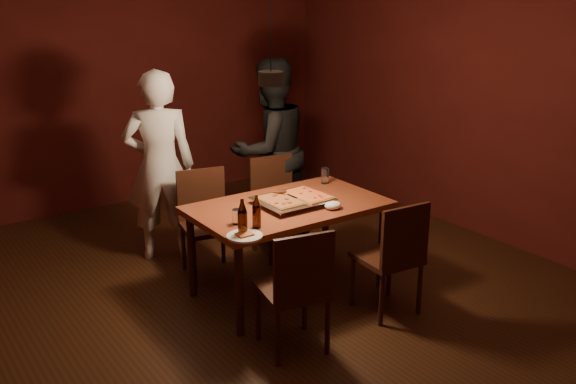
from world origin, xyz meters
TOP-DOWN VIEW (x-y plane):
  - room_shell at (0.00, 0.00)m, footprint 6.00×6.00m
  - dining_table at (0.19, 0.07)m, footprint 1.50×0.90m
  - chair_far_left at (-0.16, 0.80)m, footprint 0.50×0.50m
  - chair_far_right at (0.58, 0.82)m, footprint 0.48×0.48m
  - chair_near_left at (-0.28, -0.72)m, footprint 0.49×0.49m
  - chair_near_right at (0.62, -0.70)m, footprint 0.45×0.45m
  - pizza_tray at (0.22, 0.05)m, footprint 0.57×0.47m
  - pizza_meat at (0.10, 0.04)m, footprint 0.24×0.38m
  - pizza_cheese at (0.36, 0.03)m, footprint 0.28×0.41m
  - spatula at (0.24, 0.06)m, footprint 0.20×0.25m
  - beer_bottle_a at (-0.42, -0.28)m, footprint 0.07×0.07m
  - beer_bottle_b at (-0.27, -0.22)m, footprint 0.06×0.06m
  - water_glass_left at (-0.35, -0.08)m, footprint 0.07×0.07m
  - water_glass_right at (0.77, 0.34)m, footprint 0.07×0.07m
  - plate_slice at (-0.44, -0.33)m, footprint 0.25×0.25m
  - napkin at (0.41, -0.22)m, footprint 0.14×0.11m
  - diner_white at (-0.33, 1.30)m, footprint 0.73×0.62m
  - diner_dark at (0.75, 1.18)m, footprint 0.88×0.70m
  - pendant_lamp at (0.00, 0.00)m, footprint 0.18×0.18m

SIDE VIEW (x-z plane):
  - chair_far_left at x=-0.16m, z-range 0.29..0.78m
  - chair_far_right at x=0.58m, z-range 0.29..0.78m
  - chair_near_left at x=-0.28m, z-range 0.29..0.78m
  - chair_near_right at x=0.62m, z-range 0.29..0.78m
  - dining_table at x=0.19m, z-range 0.30..1.05m
  - plate_slice at x=-0.44m, z-range 0.75..0.77m
  - pizza_tray at x=0.22m, z-range 0.75..0.80m
  - napkin at x=0.41m, z-range 0.75..0.81m
  - water_glass_left at x=-0.35m, z-range 0.75..0.86m
  - pizza_meat at x=0.10m, z-range 0.80..0.82m
  - pizza_cheese at x=0.36m, z-range 0.80..0.82m
  - spatula at x=0.24m, z-range 0.79..0.83m
  - water_glass_right at x=0.77m, z-range 0.75..0.89m
  - diner_white at x=-0.33m, z-range 0.00..1.71m
  - beer_bottle_b at x=-0.27m, z-range 0.75..0.98m
  - diner_dark at x=0.75m, z-range 0.00..1.74m
  - beer_bottle_a at x=-0.42m, z-range 0.75..1.00m
  - room_shell at x=0.00m, z-range -1.60..4.40m
  - pendant_lamp at x=0.00m, z-range 1.21..2.31m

